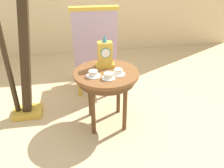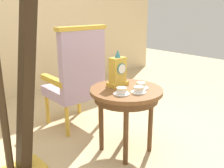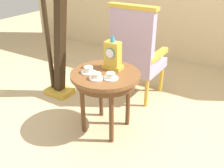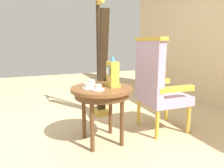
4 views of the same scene
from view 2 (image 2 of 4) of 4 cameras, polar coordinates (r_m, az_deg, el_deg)
ground_plane at (r=2.52m, az=0.95°, el=-14.98°), size 10.00×10.00×0.00m
wall_back at (r=4.07m, az=-22.21°, el=16.76°), size 6.00×0.10×2.80m
side_table at (r=2.33m, az=3.16°, el=-2.92°), size 0.66×0.66×0.62m
teacup_left at (r=2.15m, az=2.11°, el=-1.64°), size 0.14×0.14×0.06m
teacup_right at (r=2.20m, az=5.91°, el=-1.33°), size 0.13×0.13×0.06m
teacup_center at (r=2.32m, az=6.44°, el=-0.41°), size 0.13×0.13×0.06m
mantel_clock at (r=2.35m, az=1.28°, el=2.76°), size 0.19×0.11×0.34m
armchair at (r=2.81m, az=-7.76°, el=1.60°), size 0.56×0.54×1.14m
harp at (r=2.06m, az=-19.92°, el=-1.82°), size 0.40×0.24×1.75m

